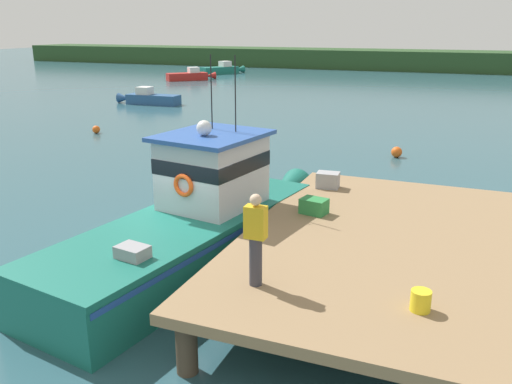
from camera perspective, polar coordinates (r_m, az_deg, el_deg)
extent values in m
plane|color=#2D5660|center=(13.46, -7.03, -6.78)|extent=(200.00, 200.00, 0.00)
cylinder|color=#4C3D2D|center=(9.12, -7.38, -15.82)|extent=(0.36, 0.36, 1.00)
cylinder|color=#4C3D2D|center=(16.09, 6.91, -0.81)|extent=(0.36, 0.36, 1.00)
cube|color=#937551|center=(11.63, 14.07, -5.29)|extent=(6.00, 9.00, 0.20)
cube|color=#196B5B|center=(12.68, -7.63, -5.67)|extent=(3.78, 8.30, 1.10)
cone|color=#196B5B|center=(16.52, 3.04, -0.03)|extent=(1.38, 1.96, 1.10)
cube|color=#234C9E|center=(12.51, -7.71, -3.77)|extent=(3.77, 8.15, 0.12)
cube|color=#196B5B|center=(12.46, -7.74, -3.08)|extent=(3.82, 8.31, 0.12)
cube|color=silver|center=(13.10, -4.60, 1.91)|extent=(2.24, 2.48, 1.80)
cube|color=black|center=(13.02, -4.63, 3.25)|extent=(2.26, 2.51, 0.36)
cube|color=#2D56A8|center=(12.88, -4.70, 5.99)|extent=(2.52, 2.82, 0.10)
sphere|color=white|center=(12.60, -5.53, 6.78)|extent=(0.36, 0.36, 0.36)
cylinder|color=black|center=(13.34, -4.76, 10.50)|extent=(0.03, 0.03, 1.80)
cylinder|color=black|center=(12.94, -2.21, 10.34)|extent=(0.03, 0.03, 1.80)
cube|color=#939399|center=(10.56, -12.95, -6.52)|extent=(0.66, 0.53, 0.36)
torus|color=orange|center=(10.89, -18.74, -6.95)|extent=(0.64, 0.64, 0.12)
torus|color=#EA5119|center=(12.24, -7.72, 0.69)|extent=(0.55, 0.19, 0.54)
cube|color=#2D8442|center=(12.74, 6.17, -1.50)|extent=(0.67, 0.55, 0.36)
cube|color=#9E9EA3|center=(14.80, 7.64, 1.26)|extent=(0.63, 0.49, 0.43)
cylinder|color=yellow|center=(8.89, 17.07, -10.96)|extent=(0.32, 0.32, 0.34)
cylinder|color=#383842|center=(9.18, -0.04, -7.38)|extent=(0.22, 0.22, 0.86)
cube|color=gold|center=(8.91, -0.04, -3.22)|extent=(0.36, 0.22, 0.56)
sphere|color=beige|center=(8.78, -0.04, -0.84)|extent=(0.20, 0.20, 0.20)
cube|color=#196B5B|center=(64.29, -3.90, 12.75)|extent=(3.63, 4.61, 0.83)
cone|color=#196B5B|center=(65.85, -1.76, 12.88)|extent=(1.30, 1.40, 0.83)
cube|color=silver|center=(64.67, -3.30, 13.42)|extent=(1.58, 1.57, 0.62)
cube|color=red|center=(57.22, -7.34, 12.05)|extent=(3.82, 3.87, 0.75)
cone|color=red|center=(58.01, -4.84, 12.20)|extent=(1.26, 1.26, 0.75)
cube|color=silver|center=(57.37, -6.66, 12.75)|extent=(1.47, 1.47, 0.56)
cube|color=#285184|center=(39.83, -10.83, 9.61)|extent=(3.91, 1.40, 0.70)
cone|color=#285184|center=(41.09, -13.80, 9.65)|extent=(1.00, 0.74, 0.70)
cube|color=silver|center=(40.10, -11.74, 10.50)|extent=(1.01, 1.02, 0.53)
sphere|color=#EA5B19|center=(23.98, 14.70, 4.12)|extent=(0.47, 0.47, 0.47)
sphere|color=#EA5B19|center=(29.72, -16.60, 6.38)|extent=(0.41, 0.41, 0.41)
cube|color=#284723|center=(73.08, 17.59, 13.17)|extent=(120.00, 8.00, 2.40)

